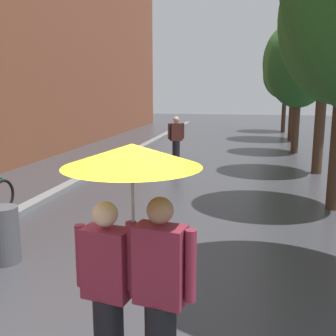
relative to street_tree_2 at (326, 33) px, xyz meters
The scene contains 8 objects.
kerb_strip 7.84m from the street_tree_2, behind, with size 0.30×36.00×0.12m, color slate.
street_tree_2 is the anchor object (origin of this frame).
street_tree_3 4.21m from the street_tree_2, 93.36° to the left, with size 2.46×2.46×4.98m.
street_tree_4 8.55m from the street_tree_2, 89.83° to the left, with size 3.13×3.13×5.87m.
street_tree_5 12.75m from the street_tree_2, 90.18° to the left, with size 2.67×2.67×4.90m.
couple_under_umbrella 10.66m from the street_tree_2, 106.75° to the right, with size 1.10×1.10×2.12m.
litter_bin 10.25m from the street_tree_2, 125.69° to the right, with size 0.44×0.44×0.85m, color #4C4C51.
pedestrian_walking_midground 5.68m from the street_tree_2, 169.96° to the left, with size 0.53×0.39×1.63m.
Camera 1 is at (1.40, -2.82, 2.53)m, focal length 42.96 mm.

